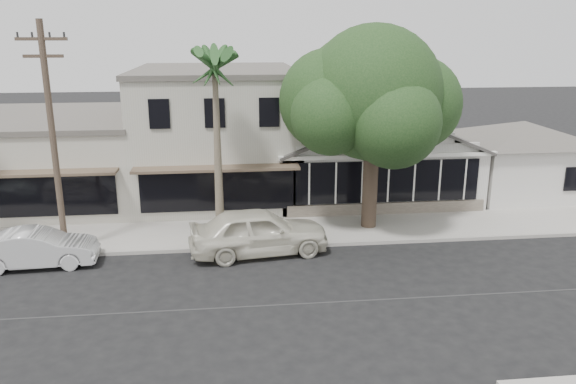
{
  "coord_description": "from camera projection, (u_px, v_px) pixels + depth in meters",
  "views": [
    {
      "loc": [
        -2.55,
        -16.42,
        8.55
      ],
      "look_at": [
        -0.03,
        6.0,
        2.09
      ],
      "focal_mm": 35.0,
      "sensor_mm": 36.0,
      "label": 1
    }
  ],
  "objects": [
    {
      "name": "ground",
      "position": [
        309.0,
        304.0,
        18.31
      ],
      "size": [
        140.0,
        140.0,
        0.0
      ],
      "primitive_type": "plane",
      "color": "black",
      "rests_on": "ground"
    },
    {
      "name": "sidewalk_north",
      "position": [
        100.0,
        238.0,
        23.88
      ],
      "size": [
        90.0,
        3.5,
        0.15
      ],
      "primitive_type": "cube",
      "color": "#9E9991",
      "rests_on": "ground"
    },
    {
      "name": "corner_shop",
      "position": [
        368.0,
        147.0,
        30.05
      ],
      "size": [
        10.4,
        8.6,
        5.1
      ],
      "color": "silver",
      "rests_on": "ground"
    },
    {
      "name": "side_cottage",
      "position": [
        520.0,
        167.0,
        30.3
      ],
      "size": [
        6.0,
        6.0,
        3.0
      ],
      "primitive_type": "cube",
      "color": "silver",
      "rests_on": "ground"
    },
    {
      "name": "row_building_near",
      "position": [
        217.0,
        135.0,
        29.99
      ],
      "size": [
        8.0,
        10.0,
        6.5
      ],
      "primitive_type": "cube",
      "color": "#BCB8A9",
      "rests_on": "ground"
    },
    {
      "name": "row_building_midnear",
      "position": [
        45.0,
        160.0,
        29.35
      ],
      "size": [
        10.0,
        10.0,
        4.2
      ],
      "primitive_type": "cube",
      "color": "#BCB8A8",
      "rests_on": "ground"
    },
    {
      "name": "utility_pole",
      "position": [
        53.0,
        136.0,
        21.0
      ],
      "size": [
        1.8,
        0.24,
        9.0
      ],
      "color": "brown",
      "rests_on": "ground"
    },
    {
      "name": "car_0",
      "position": [
        259.0,
        231.0,
        22.21
      ],
      "size": [
        5.72,
        2.91,
        1.87
      ],
      "primitive_type": "imported",
      "rotation": [
        0.0,
        0.0,
        1.7
      ],
      "color": "beige",
      "rests_on": "ground"
    },
    {
      "name": "car_1",
      "position": [
        37.0,
        248.0,
        21.06
      ],
      "size": [
        4.42,
        1.78,
        1.43
      ],
      "primitive_type": "imported",
      "rotation": [
        0.0,
        0.0,
        1.63
      ],
      "color": "silver",
      "rests_on": "ground"
    },
    {
      "name": "shade_tree",
      "position": [
        371.0,
        97.0,
        23.87
      ],
      "size": [
        8.05,
        7.28,
        8.93
      ],
      "rotation": [
        0.0,
        0.0,
        0.13
      ],
      "color": "#4F3E30",
      "rests_on": "ground"
    },
    {
      "name": "palm_east",
      "position": [
        215.0,
        66.0,
        22.17
      ],
      "size": [
        2.7,
        2.7,
        8.47
      ],
      "color": "#726651",
      "rests_on": "ground"
    }
  ]
}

